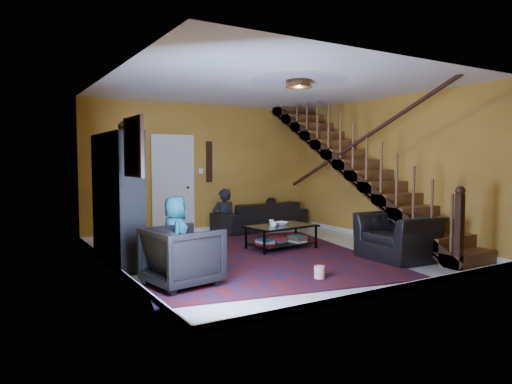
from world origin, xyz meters
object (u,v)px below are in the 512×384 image
sofa (260,216)px  armchair_left (182,256)px  armchair_right (399,237)px  coffee_table (281,236)px  bookshelf (117,201)px

sofa → armchair_left: armchair_left is taller
armchair_left → armchair_right: armchair_left is taller
armchair_right → coffee_table: 2.01m
armchair_left → coffee_table: (2.39, 1.32, -0.13)m
sofa → armchair_right: size_ratio=1.95×
bookshelf → sofa: 4.06m
armchair_left → armchair_right: (3.55, -0.32, -0.02)m
bookshelf → armchair_left: size_ratio=2.39×
bookshelf → coffee_table: 2.87m
armchair_left → coffee_table: armchair_left is taller
sofa → armchair_left: size_ratio=2.60×
bookshelf → armchair_left: 1.88m
armchair_left → bookshelf: bearing=2.3°
bookshelf → armchair_left: bearing=-78.6°
coffee_table → sofa: bearing=67.6°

